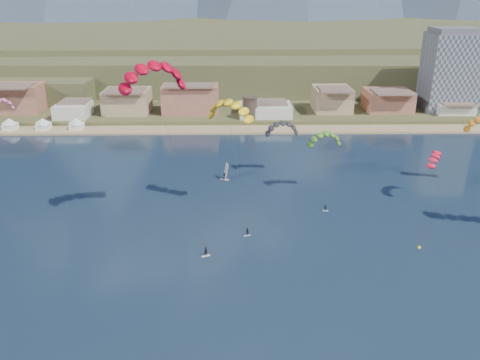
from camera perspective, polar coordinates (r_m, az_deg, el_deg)
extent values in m
plane|color=black|center=(84.18, 0.34, -14.58)|extent=(2400.00, 2400.00, 0.00)
cube|color=tan|center=(180.70, -0.35, 5.87)|extent=(2200.00, 12.00, 0.90)
cube|color=brown|center=(629.71, -0.75, 17.29)|extent=(2200.00, 900.00, 4.00)
cube|color=brown|center=(293.50, 7.49, 13.74)|extent=(320.00, 150.00, 15.00)
cube|color=brown|center=(332.27, -7.77, 14.92)|extent=(380.00, 170.00, 18.00)
cube|color=gray|center=(216.50, 23.18, 11.37)|extent=(20.00, 16.00, 30.00)
cube|color=#59595E|center=(214.65, 23.83, 15.55)|extent=(18.00, 14.40, 2.00)
cylinder|color=#47382D|center=(187.08, 1.17, 8.24)|extent=(5.20, 5.20, 8.00)
cylinder|color=#47382D|center=(186.11, 1.18, 9.53)|extent=(5.82, 5.82, 0.60)
cube|color=white|center=(197.46, -25.02, 5.63)|extent=(4.50, 4.50, 2.00)
pyramid|color=white|center=(196.75, -25.15, 6.47)|extent=(6.40, 6.40, 2.00)
cube|color=white|center=(192.88, -21.75, 5.79)|extent=(4.50, 4.50, 2.00)
pyramid|color=white|center=(192.15, -21.87, 6.64)|extent=(6.40, 6.40, 2.00)
cube|color=white|center=(188.95, -18.33, 5.93)|extent=(4.50, 4.50, 2.00)
pyramid|color=white|center=(188.21, -18.44, 6.80)|extent=(6.40, 6.40, 2.00)
cube|color=silver|center=(98.33, -3.96, -8.72)|extent=(1.77, 1.17, 0.11)
imported|color=black|center=(97.81, -3.98, -8.20)|extent=(0.85, 0.72, 1.96)
cylinder|color=#262626|center=(97.38, -6.98, 1.22)|extent=(0.05, 0.05, 33.35)
cube|color=silver|center=(105.42, 0.83, -6.43)|extent=(1.53, 0.91, 0.10)
imported|color=black|center=(105.00, 0.83, -6.00)|extent=(0.99, 0.88, 1.69)
cylinder|color=#262626|center=(106.95, -0.20, 0.70)|extent=(0.05, 0.05, 25.14)
cube|color=silver|center=(118.12, 9.82, -3.51)|extent=(1.41, 0.73, 0.09)
imported|color=black|center=(117.78, 9.85, -3.14)|extent=(1.12, 0.81, 1.56)
cylinder|color=#262626|center=(120.41, 9.79, 0.50)|extent=(0.05, 0.05, 15.87)
cylinder|color=#262626|center=(132.98, 4.95, 2.42)|extent=(0.04, 0.04, 13.81)
cylinder|color=#262626|center=(126.08, 21.76, -0.79)|extent=(0.04, 0.04, 12.03)
cube|color=silver|center=(134.69, -1.82, 0.08)|extent=(2.62, 1.63, 0.13)
imported|color=black|center=(134.34, -1.82, 0.47)|extent=(1.04, 0.87, 1.82)
cube|color=white|center=(133.86, -1.65, 0.99)|extent=(1.93, 2.91, 4.35)
sphere|color=yellow|center=(107.17, 19.99, -7.33)|extent=(0.67, 0.67, 0.67)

